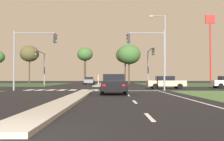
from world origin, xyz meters
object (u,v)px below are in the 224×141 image
Objects in this scene: traffic_signal_near_right at (151,50)px; traffic_signal_far_right at (149,60)px; car_black_near at (113,84)px; traffic_signal_far_left at (41,61)px; treeline_third at (84,55)px; street_lamp_second at (163,48)px; pedestrian_at_median at (98,79)px; fastfood_pole_sign at (210,35)px; treeline_second at (29,54)px; treeline_fourth at (128,54)px; treeline_fifth at (125,55)px; traffic_signal_near_left at (29,50)px; car_beige_fourth at (165,82)px; car_grey_second at (89,81)px.

traffic_signal_near_right is 1.07× the size of traffic_signal_far_right.
traffic_signal_far_right is (5.16, 17.91, 3.04)m from car_black_near.
traffic_signal_far_left is 0.64× the size of treeline_third.
pedestrian_at_median is at bearing 125.28° from street_lamp_second.
treeline_second is at bearing 164.18° from fastfood_pole_sign.
street_lamp_second is at bearing -85.28° from treeline_fourth.
traffic_signal_near_right is at bearing -58.16° from treeline_second.
traffic_signal_far_left is 0.63× the size of treeline_fifth.
traffic_signal_near_right is 11.16m from traffic_signal_far_right.
traffic_signal_near_right reaches higher than traffic_signal_near_left.
traffic_signal_far_left is 0.91× the size of traffic_signal_far_right.
traffic_signal_far_left is 0.59× the size of treeline_second.
car_beige_fourth is 4.12m from street_lamp_second.
car_grey_second is 16.63m from treeline_second.
traffic_signal_near_right is 0.76× the size of treeline_third.
treeline_second is (-8.88, 25.38, 3.23)m from traffic_signal_far_left.
traffic_signal_near_right is 0.70× the size of treeline_second.
traffic_signal_near_left is 0.70× the size of treeline_fourth.
treeline_fourth is at bearing -154.53° from car_grey_second.
traffic_signal_near_left is 17.60m from traffic_signal_far_right.
treeline_fourth reaches higher than traffic_signal_near_left.
car_grey_second is at bearing 169.68° from fastfood_pole_sign.
street_lamp_second reaches higher than car_grey_second.
pedestrian_at_median is (-6.13, 16.78, -2.96)m from traffic_signal_near_right.
traffic_signal_far_right is 0.69× the size of treeline_fifth.
car_black_near is at bearing -81.61° from treeline_third.
treeline_third is (-9.87, 34.13, 2.30)m from traffic_signal_near_right.
treeline_fourth is at bearing -6.02° from treeline_second.
traffic_signal_far_right is 25.75m from treeline_third.
car_black_near is 0.53× the size of treeline_fifth.
street_lamp_second is 30.12m from treeline_fifth.
traffic_signal_near_left is at bearing -107.92° from treeline_fifth.
car_beige_fourth is 15.95m from traffic_signal_near_left.
street_lamp_second reaches higher than traffic_signal_far_left.
traffic_signal_far_left is 3.09× the size of pedestrian_at_median.
pedestrian_at_median is 26.51m from treeline_second.
street_lamp_second is (0.85, -6.04, 1.05)m from traffic_signal_far_right.
car_black_near is 41.78m from treeline_third.
treeline_fourth is at bearing -174.82° from car_beige_fourth.
traffic_signal_near_left is 15.38m from street_lamp_second.
traffic_signal_near_left is 0.45× the size of fastfood_pole_sign.
traffic_signal_near_left is (-14.75, -5.05, 3.37)m from car_beige_fourth.
treeline_second is 13.12m from treeline_third.
treeline_fifth reaches higher than traffic_signal_near_right.
treeline_second is at bearing 105.87° from traffic_signal_near_left.
car_beige_fourth is 32.06m from treeline_third.
treeline_fifth reaches higher than pedestrian_at_median.
treeline_second is 21.78m from treeline_fifth.
pedestrian_at_median reaches higher than car_beige_fourth.
car_grey_second is at bearing 105.92° from traffic_signal_near_right.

